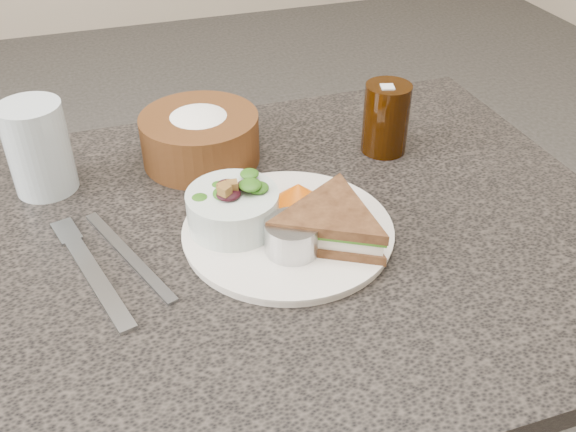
% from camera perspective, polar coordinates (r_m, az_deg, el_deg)
% --- Properties ---
extents(dining_table, '(1.00, 0.70, 0.75)m').
position_cam_1_polar(dining_table, '(1.08, -3.38, -17.83)').
color(dining_table, black).
rests_on(dining_table, floor).
extents(dinner_plate, '(0.26, 0.26, 0.01)m').
position_cam_1_polar(dinner_plate, '(0.81, -0.00, -1.40)').
color(dinner_plate, silver).
rests_on(dinner_plate, dining_table).
extents(sandwich, '(0.22, 0.22, 0.04)m').
position_cam_1_polar(sandwich, '(0.77, 3.81, -0.72)').
color(sandwich, brown).
rests_on(sandwich, dinner_plate).
extents(salad_bowl, '(0.15, 0.15, 0.07)m').
position_cam_1_polar(salad_bowl, '(0.79, -4.95, 1.13)').
color(salad_bowl, silver).
rests_on(salad_bowl, dinner_plate).
extents(dressing_ramekin, '(0.09, 0.09, 0.04)m').
position_cam_1_polar(dressing_ramekin, '(0.76, 0.39, -1.84)').
color(dressing_ramekin, '#ADAEB1').
rests_on(dressing_ramekin, dinner_plate).
extents(orange_wedge, '(0.08, 0.08, 0.03)m').
position_cam_1_polar(orange_wedge, '(0.84, 0.91, 2.09)').
color(orange_wedge, '#F46207').
rests_on(orange_wedge, dinner_plate).
extents(fork, '(0.07, 0.20, 0.01)m').
position_cam_1_polar(fork, '(0.78, -16.78, -5.18)').
color(fork, '#9C9FA4').
rests_on(fork, dining_table).
extents(knife, '(0.09, 0.20, 0.00)m').
position_cam_1_polar(knife, '(0.80, -13.98, -3.40)').
color(knife, '#8E939D').
rests_on(knife, dining_table).
extents(bread_basket, '(0.18, 0.18, 0.10)m').
position_cam_1_polar(bread_basket, '(0.95, -7.87, 7.55)').
color(bread_basket, '#532E17').
rests_on(bread_basket, dining_table).
extents(cola_glass, '(0.09, 0.09, 0.12)m').
position_cam_1_polar(cola_glass, '(0.97, 8.73, 8.89)').
color(cola_glass, black).
rests_on(cola_glass, dining_table).
extents(water_glass, '(0.11, 0.11, 0.13)m').
position_cam_1_polar(water_glass, '(0.93, -21.31, 5.64)').
color(water_glass, '#B0C0CA').
rests_on(water_glass, dining_table).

